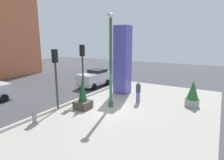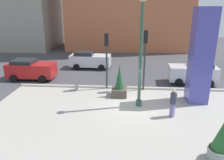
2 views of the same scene
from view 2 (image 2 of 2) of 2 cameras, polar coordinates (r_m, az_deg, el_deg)
ground_plane at (r=18.29m, az=5.50°, el=-1.28°), size 60.00×60.00×0.00m
plaza_pavement at (r=12.80m, az=5.93°, el=-10.37°), size 18.00×10.00×0.02m
curb_strip at (r=17.43m, az=5.56°, el=-2.01°), size 18.00×0.24×0.16m
lamp_post at (r=13.60m, az=7.29°, el=5.92°), size 0.44×0.44×6.63m
art_pillar_blue at (r=15.36m, az=21.68°, el=5.52°), size 1.27×1.27×6.11m
potted_plant_curbside at (r=15.74m, az=1.89°, el=-1.21°), size 1.05×1.05×2.31m
potted_plant_mid_plaza at (r=10.43m, az=26.26°, el=-14.02°), size 1.03×1.03×1.96m
fire_hydrant at (r=17.27m, az=-9.07°, el=-1.34°), size 0.36×0.26×0.75m
traffic_light_corner at (r=16.55m, az=8.40°, el=7.36°), size 0.28×0.42×4.49m
traffic_light_far_side at (r=16.67m, az=-1.39°, el=7.11°), size 0.28×0.42×4.25m
car_intersection at (r=19.52m, az=19.97°, el=1.75°), size 3.87×2.08×1.77m
car_passing_lane at (r=23.05m, az=-5.66°, el=5.16°), size 4.10×2.09×1.74m
car_curb_west at (r=20.64m, az=-19.92°, el=2.60°), size 4.01×2.03×1.74m
pedestrian_on_sidewalk at (r=13.24m, az=15.31°, el=-5.36°), size 0.51×0.51×1.71m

